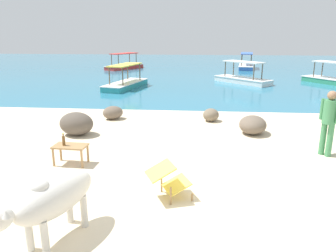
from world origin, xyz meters
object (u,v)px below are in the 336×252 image
Objects in this scene: boat_green at (333,79)px; boat_teal at (126,83)px; cow at (53,197)px; boat_blue at (246,65)px; bottle at (64,140)px; deck_chair_far at (169,178)px; person_standing at (329,118)px; boat_red at (124,66)px; low_bench_table at (70,148)px; boat_white at (243,78)px.

boat_green and boat_teal have the same top height.
boat_blue is at bearing -172.97° from cow.
boat_blue is at bearing 71.89° from bottle.
cow is 0.49× the size of boat_blue.
bottle is at bearing 106.83° from boat_green.
person_standing is at bearing 10.19° from deck_chair_far.
boat_green reaches higher than cow.
low_bench_table is at bearing 39.59° from boat_red.
cow is at bearing 40.57° from boat_red.
person_standing reaches higher than cow.
boat_blue is at bearing -22.50° from boat_teal.
boat_green is at bearing 94.10° from boat_red.
boat_white is (6.66, 2.43, 0.00)m from boat_teal.
boat_green is at bearing -132.19° from boat_white.
boat_teal is 7.09m from boat_white.
deck_chair_far is 15.14m from boat_white.
boat_red is at bearing 102.38° from low_bench_table.
deck_chair_far is (1.54, 1.42, -0.30)m from cow.
boat_green is 9.08m from boat_blue.
bottle is 0.08× the size of boat_teal.
boat_red is at bearing -75.68° from boat_blue.
low_bench_table is 6.20m from person_standing.
boat_green is (4.85, 12.39, -0.70)m from person_standing.
bottle is 0.32× the size of deck_chair_far.
boat_teal and boat_red have the same top height.
person_standing is at bearing 5.79° from boat_blue.
boat_red reaches higher than deck_chair_far.
boat_blue reaches higher than deck_chair_far.
person_standing is (3.68, 2.53, 0.56)m from deck_chair_far.
boat_blue is (0.89, 20.55, -0.70)m from person_standing.
low_bench_table is at bearing 113.68° from boat_white.
boat_blue reaches higher than cow.
cow is 1.14× the size of person_standing.
bottle is (-0.99, 2.82, -0.11)m from cow.
boat_red is (-4.06, 23.42, -0.44)m from cow.
cow reaches higher than deck_chair_far.
cow is 13.91m from boat_teal.
low_bench_table is 10.99m from boat_teal.
boat_teal is (-1.90, 13.78, -0.44)m from cow.
boat_red is 11.39m from boat_white.
cow is at bearing -161.47° from deck_chair_far.
low_bench_table is 0.21× the size of boat_blue.
boat_red is at bearing 26.85° from boat_teal.
bottle is 0.08× the size of boat_red.
boat_green is 12.23m from boat_teal.
boat_white is at bearing -55.69° from boat_teal.
low_bench_table is 0.48× the size of person_standing.
boat_red is at bearing 79.99° from deck_chair_far.
boat_teal is at bearing 98.98° from low_bench_table.
cow is at bearing -157.94° from boat_teal.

